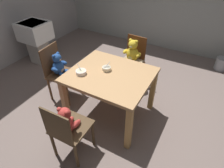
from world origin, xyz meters
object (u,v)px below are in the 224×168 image
at_px(teddy_chair_far_center, 132,57).
at_px(metal_pail, 221,64).
at_px(porridge_bowl_cream_center, 107,69).
at_px(dining_table, 110,80).
at_px(teddy_chair_near_front, 67,125).
at_px(sink_basin, 36,37).
at_px(porridge_bowl_white_near_left, 81,72).
at_px(teddy_chair_near_left, 59,69).

distance_m(teddy_chair_far_center, metal_pail, 1.97).
bearing_deg(porridge_bowl_cream_center, dining_table, -30.43).
bearing_deg(teddy_chair_near_front, sink_basin, 52.91).
distance_m(porridge_bowl_cream_center, metal_pail, 2.61).
bearing_deg(sink_basin, metal_pail, 24.48).
height_order(porridge_bowl_white_near_left, sink_basin, sink_basin).
height_order(porridge_bowl_white_near_left, metal_pail, porridge_bowl_white_near_left).
relative_size(teddy_chair_far_center, porridge_bowl_cream_center, 7.03).
relative_size(teddy_chair_near_left, porridge_bowl_white_near_left, 6.27).
distance_m(teddy_chair_near_left, sink_basin, 1.31).
relative_size(teddy_chair_far_center, porridge_bowl_white_near_left, 6.19).
relative_size(teddy_chair_near_front, porridge_bowl_white_near_left, 5.92).
height_order(teddy_chair_near_front, metal_pail, teddy_chair_near_front).
distance_m(dining_table, metal_pail, 2.58).
xyz_separation_m(dining_table, sink_basin, (-2.05, 0.61, -0.06)).
bearing_deg(dining_table, teddy_chair_near_left, -178.96).
bearing_deg(teddy_chair_far_center, porridge_bowl_white_near_left, -11.35).
bearing_deg(porridge_bowl_white_near_left, metal_pail, 54.55).
distance_m(teddy_chair_far_center, teddy_chair_near_left, 1.18).
height_order(teddy_chair_near_left, sink_basin, teddy_chair_near_left).
bearing_deg(porridge_bowl_cream_center, teddy_chair_near_front, -89.16).
height_order(teddy_chair_near_front, teddy_chair_near_left, teddy_chair_near_left).
relative_size(sink_basin, metal_pail, 3.45).
bearing_deg(porridge_bowl_white_near_left, sink_basin, 155.27).
relative_size(teddy_chair_far_center, metal_pail, 3.52).
bearing_deg(porridge_bowl_cream_center, teddy_chair_far_center, 87.74).
xyz_separation_m(dining_table, teddy_chair_near_left, (-0.89, -0.02, -0.08)).
distance_m(teddy_chair_far_center, teddy_chair_near_front, 1.64).
distance_m(dining_table, teddy_chair_near_left, 0.90).
bearing_deg(porridge_bowl_cream_center, porridge_bowl_white_near_left, -136.52).
distance_m(teddy_chair_near_front, porridge_bowl_cream_center, 0.90).
xyz_separation_m(teddy_chair_far_center, teddy_chair_near_left, (-0.84, -0.83, -0.02)).
xyz_separation_m(teddy_chair_near_front, metal_pail, (1.40, 2.97, -0.39)).
height_order(teddy_chair_near_front, porridge_bowl_cream_center, porridge_bowl_cream_center).
height_order(teddy_chair_far_center, metal_pail, teddy_chair_far_center).
relative_size(teddy_chair_near_front, teddy_chair_near_left, 0.95).
bearing_deg(metal_pail, teddy_chair_near_left, -135.81).
bearing_deg(teddy_chair_near_front, teddy_chair_near_left, 44.43).
relative_size(teddy_chair_far_center, teddy_chair_near_front, 1.05).
bearing_deg(teddy_chair_far_center, porridge_bowl_cream_center, 1.84).
relative_size(teddy_chair_near_front, sink_basin, 0.98).
bearing_deg(teddy_chair_near_left, teddy_chair_near_front, -48.78).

